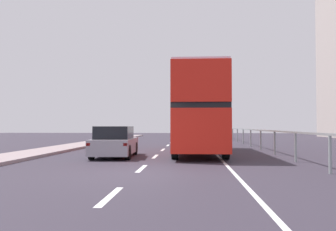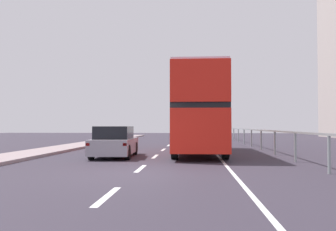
# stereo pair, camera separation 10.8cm
# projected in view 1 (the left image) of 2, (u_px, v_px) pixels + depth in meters

# --- Properties ---
(ground_plane) EXTENTS (73.58, 120.00, 0.10)m
(ground_plane) POSITION_uv_depth(u_px,v_px,m) (136.00, 175.00, 10.79)
(ground_plane) COLOR #322B37
(lane_paint_markings) EXTENTS (3.15, 46.00, 0.01)m
(lane_paint_markings) POSITION_uv_depth(u_px,v_px,m) (194.00, 152.00, 19.37)
(lane_paint_markings) COLOR silver
(lane_paint_markings) RESTS_ON ground
(bridge_side_railing) EXTENTS (0.10, 42.00, 1.23)m
(bridge_side_railing) POSITION_uv_depth(u_px,v_px,m) (267.00, 134.00, 19.42)
(bridge_side_railing) COLOR gray
(bridge_side_railing) RESTS_ON ground
(double_decker_bus_red) EXTENTS (2.51, 10.02, 4.21)m
(double_decker_bus_red) POSITION_uv_depth(u_px,v_px,m) (198.00, 111.00, 18.76)
(double_decker_bus_red) COLOR red
(double_decker_bus_red) RESTS_ON ground
(hatchback_car_near) EXTENTS (1.92, 4.15, 1.44)m
(hatchback_car_near) POSITION_uv_depth(u_px,v_px,m) (115.00, 142.00, 16.36)
(hatchback_car_near) COLOR gray
(hatchback_car_near) RESTS_ON ground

